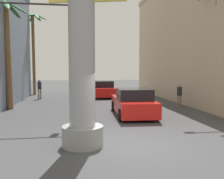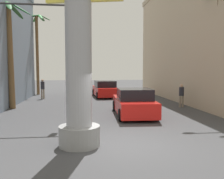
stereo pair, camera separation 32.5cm
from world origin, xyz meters
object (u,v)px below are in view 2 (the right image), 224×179
traffic_light_mast (21,38)px  palm_tree_near_right (221,32)px  palm_tree_far_left (38,44)px  street_lamp (206,34)px  car_lead (134,103)px  neon_sign_pole (78,19)px  pedestrian_mid_right (181,94)px  pedestrian_far_left (43,87)px  car_far (105,89)px  palm_tree_mid_left (9,45)px

traffic_light_mast → palm_tree_near_right: (10.95, 0.22, 0.49)m
palm_tree_far_left → street_lamp: bearing=-46.4°
palm_tree_near_right → car_lead: bearing=176.2°
neon_sign_pole → traffic_light_mast: size_ratio=1.66×
pedestrian_mid_right → pedestrian_far_left: bearing=149.0°
car_lead → car_far: (-0.73, 9.95, 0.03)m
neon_sign_pole → car_far: neon_sign_pole is taller
street_lamp → pedestrian_far_left: street_lamp is taller
traffic_light_mast → palm_tree_far_left: (-1.47, 13.41, 1.01)m
traffic_light_mast → car_far: (5.24, 10.50, -3.51)m
pedestrian_mid_right → neon_sign_pole: bearing=-130.8°
pedestrian_mid_right → traffic_light_mast: bearing=-162.0°
car_far → palm_tree_mid_left: 10.10m
car_lead → palm_tree_near_right: bearing=-3.8°
car_lead → pedestrian_far_left: (-6.43, 8.91, 0.33)m
street_lamp → pedestrian_mid_right: bearing=101.8°
street_lamp → palm_tree_mid_left: street_lamp is taller
traffic_light_mast → palm_tree_far_left: 13.53m
car_lead → pedestrian_far_left: bearing=125.8°
car_far → palm_tree_far_left: (-6.71, 2.91, 4.52)m
street_lamp → car_far: street_lamp is taller
street_lamp → car_lead: bearing=-175.0°
neon_sign_pole → traffic_light_mast: neon_sign_pole is taller
neon_sign_pole → palm_tree_mid_left: 10.06m
palm_tree_mid_left → pedestrian_mid_right: bearing=-4.1°
car_lead → car_far: bearing=94.2°
palm_tree_near_right → pedestrian_far_left: (-11.41, 9.24, -3.70)m
car_far → pedestrian_mid_right: (4.68, -7.28, 0.21)m
neon_sign_pole → street_lamp: bearing=37.8°
palm_tree_near_right → pedestrian_far_left: size_ratio=4.27×
car_lead → pedestrian_mid_right: (3.95, 2.67, 0.24)m
street_lamp → palm_tree_near_right: bearing=-52.5°
palm_tree_near_right → traffic_light_mast: bearing=-178.8°
palm_tree_mid_left → car_far: bearing=42.8°
traffic_light_mast → car_far: 12.25m
palm_tree_near_right → pedestrian_far_left: palm_tree_near_right is taller
traffic_light_mast → street_lamp: bearing=5.2°
car_far → palm_tree_mid_left: size_ratio=0.66×
traffic_light_mast → palm_tree_near_right: 10.97m
palm_tree_near_right → pedestrian_mid_right: (-1.03, 3.00, -3.79)m
traffic_light_mast → pedestrian_mid_right: size_ratio=3.72×
car_lead → pedestrian_mid_right: pedestrian_mid_right is taller
neon_sign_pole → pedestrian_far_left: 15.07m
pedestrian_far_left → neon_sign_pole: bearing=-76.6°
palm_tree_mid_left → pedestrian_mid_right: palm_tree_mid_left is taller
traffic_light_mast → palm_tree_far_left: size_ratio=0.73×
car_far → palm_tree_mid_left: palm_tree_mid_left is taller
palm_tree_far_left → palm_tree_mid_left: bearing=-91.5°
car_lead → pedestrian_far_left: 10.99m
pedestrian_far_left → palm_tree_near_right: bearing=-39.0°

